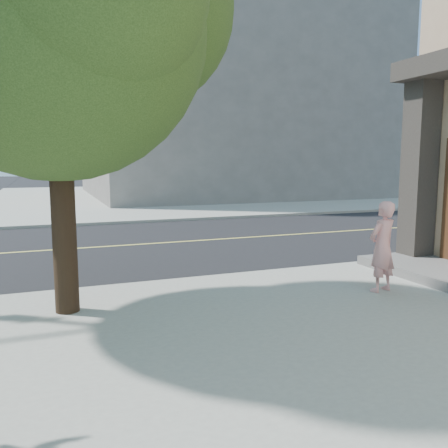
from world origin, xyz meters
name	(u,v)px	position (x,y,z in m)	size (l,w,h in m)	color
sidewalk_ne	(221,194)	(13.50, 21.50, 0.06)	(29.00, 25.00, 0.12)	#9B9C92
filler_ne	(225,90)	(14.00, 22.00, 7.12)	(18.00, 16.00, 14.00)	slate
man_on_phone	(382,247)	(7.43, -2.13, 0.90)	(0.57, 0.37, 1.56)	pink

